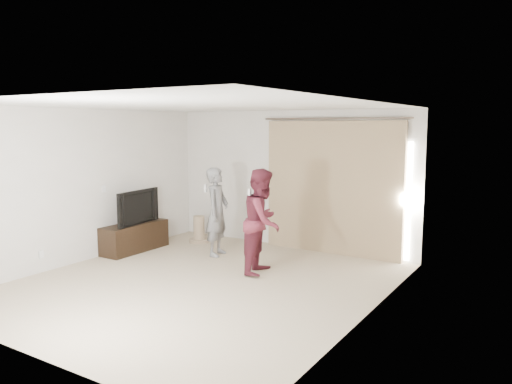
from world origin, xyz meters
TOP-DOWN VIEW (x-y plane):
  - floor at (0.00, 0.00)m, footprint 5.50×5.50m
  - wall_back at (0.00, 2.75)m, footprint 5.00×0.04m
  - wall_left at (-2.50, -0.00)m, footprint 0.04×5.50m
  - ceiling at (0.00, 0.00)m, footprint 5.00×5.50m
  - curtain at (0.91, 2.68)m, footprint 2.80×0.11m
  - tv_console at (-2.27, 0.89)m, footprint 0.46×1.34m
  - tv at (-2.27, 0.89)m, footprint 0.25×1.10m
  - scratching_post at (-1.68, 2.06)m, footprint 0.40×0.40m
  - person_man at (-0.78, 1.46)m, footprint 0.50×0.65m
  - person_woman at (0.47, 0.98)m, footprint 0.78×0.91m

SIDE VIEW (x-z plane):
  - floor at x=0.00m, z-range 0.00..0.00m
  - scratching_post at x=-1.68m, z-range -0.05..0.48m
  - tv_console at x=-2.27m, z-range 0.00..0.52m
  - person_man at x=-0.78m, z-range 0.00..1.58m
  - person_woman at x=0.47m, z-range 0.00..1.65m
  - tv at x=-2.27m, z-range 0.52..1.14m
  - curtain at x=0.91m, z-range -0.02..2.43m
  - wall_left at x=-2.50m, z-range 0.00..2.60m
  - wall_back at x=0.00m, z-range 0.00..2.60m
  - ceiling at x=0.00m, z-range 2.60..2.60m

